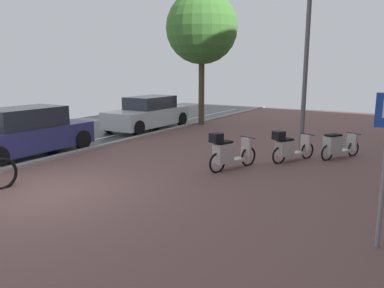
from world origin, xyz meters
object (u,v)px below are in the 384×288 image
at_px(lamp_post, 307,47).
at_px(street_tree, 202,28).
at_px(scooter_near, 289,147).
at_px(parked_car_far, 148,114).
at_px(scooter_far, 228,152).
at_px(parked_car_near, 26,133).
at_px(scooter_mid, 337,146).

xyz_separation_m(lamp_post, street_tree, (-5.82, 3.76, 1.16)).
distance_m(scooter_near, parked_car_far, 7.80).
distance_m(scooter_far, parked_car_near, 6.38).
relative_size(parked_car_far, lamp_post, 0.71).
relative_size(scooter_mid, parked_car_far, 0.35).
bearing_deg(parked_car_near, parked_car_far, 89.74).
distance_m(scooter_near, parked_car_near, 8.01).
relative_size(scooter_near, lamp_post, 0.26).
bearing_deg(parked_car_far, scooter_near, -21.32).
bearing_deg(scooter_mid, scooter_far, -128.22).
bearing_deg(scooter_far, lamp_post, 70.12).
bearing_deg(scooter_near, street_tree, 138.66).
relative_size(scooter_near, parked_car_far, 0.36).
xyz_separation_m(scooter_far, street_tree, (-4.71, 6.84, 3.99)).
height_order(parked_car_near, lamp_post, lamp_post).
height_order(scooter_far, parked_car_near, parked_car_near).
bearing_deg(parked_car_far, parked_car_near, -90.26).
relative_size(scooter_mid, scooter_far, 0.91).
bearing_deg(scooter_near, lamp_post, 90.20).
bearing_deg(scooter_mid, parked_car_near, -152.20).
xyz_separation_m(scooter_near, street_tree, (-5.82, 5.12, 4.04)).
xyz_separation_m(scooter_near, parked_car_far, (-7.27, 2.84, 0.23)).
bearing_deg(scooter_mid, parked_car_far, 168.49).
bearing_deg(scooter_near, parked_car_near, -155.59).
xyz_separation_m(parked_car_near, parked_car_far, (0.03, 6.15, -0.03)).
height_order(lamp_post, street_tree, street_tree).
relative_size(lamp_post, street_tree, 0.97).
bearing_deg(parked_car_far, street_tree, 57.73).
bearing_deg(lamp_post, scooter_far, -109.88).
height_order(scooter_mid, parked_car_near, parked_car_near).
relative_size(scooter_mid, parked_car_near, 0.36).
bearing_deg(parked_car_far, scooter_mid, -11.51).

